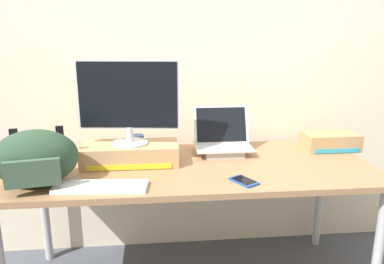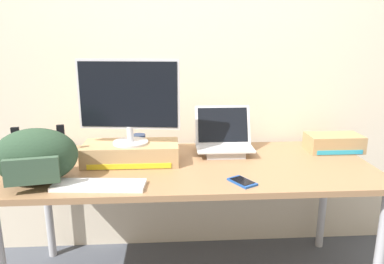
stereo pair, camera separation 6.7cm
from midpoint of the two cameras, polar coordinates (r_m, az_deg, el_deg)
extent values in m
cube|color=beige|center=(2.38, 0.05, 11.90)|extent=(7.00, 0.10, 2.60)
cube|color=#99704C|center=(2.00, 0.96, -5.42)|extent=(1.93, 0.80, 0.03)
cylinder|color=#B2B2B7|center=(2.14, 27.92, -16.81)|extent=(0.05, 0.05, 0.71)
cylinder|color=#B2B2B7|center=(2.57, -20.76, -10.71)|extent=(0.05, 0.05, 0.71)
cylinder|color=#B2B2B7|center=(2.67, 20.40, -9.66)|extent=(0.05, 0.05, 0.71)
cube|color=tan|center=(2.03, -8.50, -3.23)|extent=(0.51, 0.23, 0.11)
cube|color=yellow|center=(1.93, -8.75, -5.31)|extent=(0.44, 0.00, 0.03)
cylinder|color=silver|center=(2.01, -8.56, -1.59)|extent=(0.19, 0.19, 0.01)
cylinder|color=silver|center=(2.00, -8.62, -0.29)|extent=(0.04, 0.04, 0.08)
cube|color=silver|center=(1.95, -8.85, 5.77)|extent=(0.54, 0.09, 0.37)
cube|color=black|center=(1.94, -8.92, 5.72)|extent=(0.51, 0.07, 0.34)
cube|color=#ADADB2|center=(2.16, 5.86, -2.94)|extent=(0.22, 0.20, 0.04)
cube|color=silver|center=(2.16, 5.88, -2.30)|extent=(0.33, 0.24, 0.01)
cube|color=#B7B7BC|center=(2.17, 5.81, -2.00)|extent=(0.29, 0.13, 0.00)
cube|color=silver|center=(2.20, 5.65, 1.10)|extent=(0.33, 0.09, 0.22)
cube|color=black|center=(2.19, 5.67, 1.12)|extent=(0.30, 0.08, 0.19)
cube|color=white|center=(1.74, -13.17, -8.06)|extent=(0.43, 0.16, 0.02)
cube|color=silver|center=(1.74, -13.19, -7.71)|extent=(0.40, 0.14, 0.00)
ellipsoid|color=#28422D|center=(1.85, -22.14, -3.48)|extent=(0.42, 0.30, 0.26)
cube|color=#38513D|center=(1.73, -22.63, -5.66)|extent=(0.23, 0.07, 0.12)
cube|color=black|center=(1.98, -24.67, -2.11)|extent=(0.04, 0.03, 0.20)
cube|color=black|center=(1.95, -18.65, -1.77)|extent=(0.04, 0.03, 0.20)
cylinder|color=#2D4C93|center=(2.22, -7.40, -1.70)|extent=(0.08, 0.08, 0.10)
torus|color=#2D4C93|center=(2.21, -5.99, -1.55)|extent=(0.06, 0.01, 0.06)
cube|color=#19479E|center=(1.77, 8.89, -7.66)|extent=(0.14, 0.16, 0.01)
cube|color=black|center=(1.77, 8.90, -7.49)|extent=(0.11, 0.13, 0.00)
sphere|color=#CC7099|center=(2.35, -21.44, -1.79)|extent=(0.09, 0.09, 0.09)
sphere|color=black|center=(2.32, -22.12, -1.79)|extent=(0.01, 0.01, 0.01)
sphere|color=black|center=(2.31, -21.37, -1.79)|extent=(0.01, 0.01, 0.01)
cube|color=#A88456|center=(2.38, 21.89, -1.55)|extent=(0.32, 0.18, 0.10)
cube|color=#2899BC|center=(2.31, 22.77, -2.95)|extent=(0.27, 0.00, 0.02)
camera|label=1|loc=(0.03, -89.02, 0.26)|focal=34.36mm
camera|label=2|loc=(0.03, 90.98, -0.26)|focal=34.36mm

